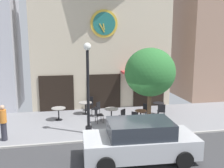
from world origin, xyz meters
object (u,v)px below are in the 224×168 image
Objects in this scene: pedestrian_orange at (3,122)px; cafe_chair_facing_wall at (136,119)px; cafe_table_near_curb at (111,112)px; cafe_table_center at (158,107)px; cafe_table_leftmost at (141,115)px; cafe_chair_near_lamp at (122,116)px; parked_car_silver at (140,141)px; cafe_chair_left_end at (98,114)px; cafe_table_rightmost at (85,105)px; cafe_table_center_left at (59,111)px; cafe_chair_right_end at (161,110)px; street_tree at (150,72)px; street_lamp at (88,89)px; cafe_chair_curbside at (90,102)px; cafe_chair_corner at (145,110)px; cafe_chair_under_awning at (97,108)px.

cafe_chair_facing_wall is at bearing 3.24° from pedestrian_orange.
cafe_table_near_curb is 1.00× the size of cafe_table_center.
cafe_table_leftmost is 0.82× the size of cafe_chair_near_lamp.
cafe_chair_left_end is at bearing 102.71° from parked_car_silver.
cafe_table_center is (4.36, -1.01, -0.03)m from cafe_table_rightmost.
cafe_table_near_curb is at bearing -16.13° from cafe_table_center_left.
cafe_table_rightmost is (1.61, 0.87, 0.02)m from cafe_table_center_left.
cafe_chair_left_end is at bearing 179.44° from cafe_chair_right_end.
cafe_chair_left_end reaches higher than cafe_table_center.
cafe_table_leftmost is 0.82× the size of cafe_chair_facing_wall.
cafe_chair_right_end is at bearing 48.56° from street_tree.
cafe_chair_near_lamp is (-1.23, 0.87, -2.43)m from street_tree.
cafe_table_center_left is (-1.48, 2.37, -1.71)m from street_lamp.
street_tree is 4.64× the size of cafe_chair_curbside.
cafe_table_leftmost is at bearing -21.94° from cafe_table_near_curb.
cafe_table_near_curb is (1.43, 1.53, -1.69)m from street_lamp.
street_tree is at bearing 64.88° from parked_car_silver.
cafe_chair_near_lamp is at bearing 9.54° from pedestrian_orange.
cafe_chair_corner reaches higher than cafe_table_leftmost.
cafe_table_center is 6.00m from parked_car_silver.
street_tree is 4.64× the size of cafe_chair_right_end.
cafe_chair_left_end is 1.00× the size of cafe_chair_curbside.
cafe_table_rightmost is 2.95m from cafe_chair_near_lamp.
cafe_chair_curbside is (-1.98, 3.76, 0.00)m from cafe_chair_facing_wall.
cafe_chair_corner is at bearing -9.10° from cafe_table_center_left.
cafe_chair_left_end is 2.56m from cafe_chair_curbside.
cafe_chair_right_end is at bearing 10.51° from pedestrian_orange.
cafe_chair_right_end is (3.70, -0.04, 0.00)m from cafe_chair_left_end.
cafe_chair_facing_wall is 0.21× the size of parked_car_silver.
cafe_chair_left_end is at bearing 65.91° from street_lamp.
cafe_chair_corner is 1.00× the size of cafe_chair_curbside.
cafe_chair_corner is 1.00× the size of cafe_chair_left_end.
street_tree is at bearing -27.66° from cafe_table_center_left.
cafe_chair_right_end is at bearing -10.63° from cafe_chair_corner.
cafe_table_center_left is at bearing -151.71° from cafe_table_rightmost.
cafe_table_rightmost is at bearing 128.02° from cafe_chair_facing_wall.
cafe_table_center is at bearing 27.69° from cafe_chair_near_lamp.
cafe_chair_corner reaches higher than cafe_table_center.
cafe_chair_near_lamp is (-1.10, -0.07, 0.04)m from cafe_table_leftmost.
pedestrian_orange is at bearing -149.29° from cafe_chair_under_awning.
cafe_chair_near_lamp is 0.54× the size of pedestrian_orange.
pedestrian_orange reaches higher than cafe_table_near_curb.
cafe_chair_facing_wall and cafe_chair_near_lamp have the same top height.
cafe_table_center is 3.74m from cafe_chair_under_awning.
cafe_chair_under_awning is at bearing -78.45° from cafe_chair_curbside.
cafe_table_center_left is at bearing 155.45° from cafe_chair_near_lamp.
cafe_chair_near_lamp reaches higher than cafe_table_leftmost.
cafe_chair_facing_wall is at bearing 5.54° from street_lamp.
cafe_chair_near_lamp is (1.86, 0.85, -1.72)m from street_lamp.
cafe_chair_right_end reaches higher than cafe_table_rightmost.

